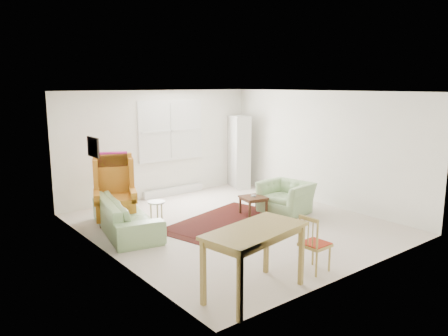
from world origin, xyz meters
TOP-DOWN VIEW (x-y plane):
  - room at (0.02, 0.21)m, footprint 5.04×5.54m
  - rug at (-0.02, 0.10)m, footprint 2.87×2.23m
  - sofa at (-1.78, 0.91)m, footprint 1.22×2.22m
  - armchair at (1.39, -0.03)m, footprint 1.00×1.10m
  - wingback_chair at (-1.72, 1.50)m, footprint 1.01×1.03m
  - coffee_table at (0.71, 0.24)m, footprint 0.55×0.55m
  - stool at (-1.13, 0.94)m, footprint 0.37×0.37m
  - cabinet at (2.10, 2.35)m, footprint 0.61×0.82m
  - desk at (-1.58, -2.35)m, footprint 1.47×0.91m
  - desk_chair at (-0.43, -2.35)m, footprint 0.38×0.38m

SIDE VIEW (x-z plane):
  - rug at x=-0.02m, z-range 0.00..0.03m
  - coffee_table at x=0.71m, z-range 0.00..0.38m
  - stool at x=-1.13m, z-range 0.00..0.45m
  - armchair at x=1.39m, z-range 0.00..0.76m
  - desk_chair at x=-0.43m, z-range 0.00..0.83m
  - sofa at x=-1.78m, z-range 0.00..0.85m
  - desk at x=-1.58m, z-range 0.00..0.87m
  - wingback_chair at x=-1.72m, z-range 0.00..1.33m
  - cabinet at x=2.10m, z-range 0.00..1.84m
  - room at x=0.02m, z-range 0.00..2.51m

